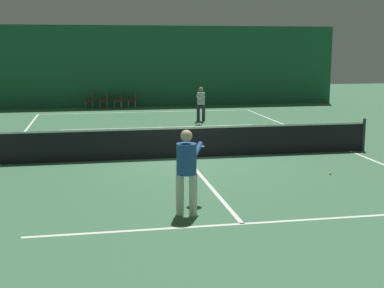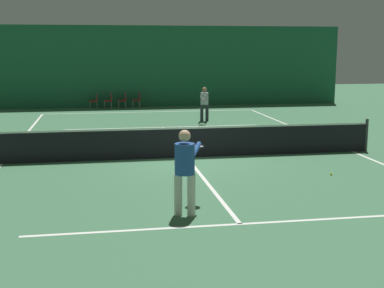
{
  "view_description": "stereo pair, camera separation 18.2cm",
  "coord_description": "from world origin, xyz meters",
  "px_view_note": "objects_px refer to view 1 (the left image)",
  "views": [
    {
      "loc": [
        -2.79,
        -15.96,
        3.39
      ],
      "look_at": [
        -0.39,
        -3.18,
        1.01
      ],
      "focal_mm": 50.0,
      "sensor_mm": 36.0,
      "label": 1
    },
    {
      "loc": [
        -2.61,
        -15.99,
        3.39
      ],
      "look_at": [
        -0.39,
        -3.18,
        1.01
      ],
      "focal_mm": 50.0,
      "sensor_mm": 36.0,
      "label": 2
    }
  ],
  "objects_px": {
    "courtside_chair_1": "(105,100)",
    "tennis_ball": "(330,173)",
    "player_near": "(187,166)",
    "courtside_chair_3": "(133,99)",
    "player_far": "(201,101)",
    "courtside_chair_2": "(119,99)",
    "courtside_chair_0": "(90,100)",
    "tennis_net": "(185,141)"
  },
  "relations": [
    {
      "from": "courtside_chair_3",
      "to": "tennis_ball",
      "type": "bearing_deg",
      "value": 13.13
    },
    {
      "from": "player_far",
      "to": "courtside_chair_0",
      "type": "distance_m",
      "value": 7.86
    },
    {
      "from": "courtside_chair_3",
      "to": "tennis_ball",
      "type": "distance_m",
      "value": 17.42
    },
    {
      "from": "courtside_chair_1",
      "to": "courtside_chair_2",
      "type": "relative_size",
      "value": 1.0
    },
    {
      "from": "courtside_chair_0",
      "to": "tennis_net",
      "type": "bearing_deg",
      "value": 11.59
    },
    {
      "from": "courtside_chair_3",
      "to": "tennis_net",
      "type": "bearing_deg",
      "value": 2.12
    },
    {
      "from": "courtside_chair_0",
      "to": "courtside_chair_1",
      "type": "height_order",
      "value": "same"
    },
    {
      "from": "courtside_chair_2",
      "to": "courtside_chair_0",
      "type": "bearing_deg",
      "value": -90.0
    },
    {
      "from": "tennis_ball",
      "to": "courtside_chair_0",
      "type": "bearing_deg",
      "value": 110.42
    },
    {
      "from": "player_near",
      "to": "tennis_ball",
      "type": "distance_m",
      "value": 5.25
    },
    {
      "from": "courtside_chair_2",
      "to": "tennis_ball",
      "type": "bearing_deg",
      "value": 15.62
    },
    {
      "from": "player_far",
      "to": "courtside_chair_3",
      "type": "distance_m",
      "value": 6.61
    },
    {
      "from": "courtside_chair_2",
      "to": "courtside_chair_3",
      "type": "height_order",
      "value": "same"
    },
    {
      "from": "courtside_chair_0",
      "to": "courtside_chair_3",
      "type": "xyz_separation_m",
      "value": [
        2.36,
        0.0,
        0.0
      ]
    },
    {
      "from": "player_near",
      "to": "courtside_chair_0",
      "type": "distance_m",
      "value": 19.77
    },
    {
      "from": "courtside_chair_1",
      "to": "tennis_ball",
      "type": "bearing_deg",
      "value": 18.05
    },
    {
      "from": "player_far",
      "to": "courtside_chair_1",
      "type": "bearing_deg",
      "value": -131.51
    },
    {
      "from": "courtside_chair_3",
      "to": "player_far",
      "type": "bearing_deg",
      "value": 23.62
    },
    {
      "from": "player_near",
      "to": "courtside_chair_1",
      "type": "bearing_deg",
      "value": 27.2
    },
    {
      "from": "courtside_chair_0",
      "to": "courtside_chair_2",
      "type": "height_order",
      "value": "same"
    },
    {
      "from": "courtside_chair_2",
      "to": "courtside_chair_3",
      "type": "distance_m",
      "value": 0.79
    },
    {
      "from": "player_far",
      "to": "courtside_chair_0",
      "type": "xyz_separation_m",
      "value": [
        -5.0,
        6.04,
        -0.42
      ]
    },
    {
      "from": "player_near",
      "to": "tennis_net",
      "type": "bearing_deg",
      "value": 14.29
    },
    {
      "from": "courtside_chair_3",
      "to": "tennis_ball",
      "type": "height_order",
      "value": "courtside_chair_3"
    },
    {
      "from": "courtside_chair_1",
      "to": "tennis_ball",
      "type": "height_order",
      "value": "courtside_chair_1"
    },
    {
      "from": "tennis_net",
      "to": "player_far",
      "type": "bearing_deg",
      "value": 75.1
    },
    {
      "from": "tennis_net",
      "to": "courtside_chair_0",
      "type": "bearing_deg",
      "value": 101.59
    },
    {
      "from": "courtside_chair_0",
      "to": "courtside_chair_1",
      "type": "distance_m",
      "value": 0.79
    },
    {
      "from": "tennis_ball",
      "to": "player_near",
      "type": "bearing_deg",
      "value": -148.33
    },
    {
      "from": "courtside_chair_3",
      "to": "tennis_ball",
      "type": "relative_size",
      "value": 12.73
    },
    {
      "from": "tennis_ball",
      "to": "courtside_chair_1",
      "type": "bearing_deg",
      "value": 108.05
    },
    {
      "from": "courtside_chair_0",
      "to": "courtside_chair_2",
      "type": "xyz_separation_m",
      "value": [
        1.57,
        0.0,
        0.0
      ]
    },
    {
      "from": "player_near",
      "to": "courtside_chair_3",
      "type": "height_order",
      "value": "player_near"
    },
    {
      "from": "tennis_net",
      "to": "courtside_chair_3",
      "type": "distance_m",
      "value": 14.04
    },
    {
      "from": "courtside_chair_0",
      "to": "courtside_chair_3",
      "type": "height_order",
      "value": "same"
    },
    {
      "from": "courtside_chair_0",
      "to": "courtside_chair_2",
      "type": "relative_size",
      "value": 1.0
    },
    {
      "from": "tennis_net",
      "to": "player_near",
      "type": "bearing_deg",
      "value": -99.6
    },
    {
      "from": "courtside_chair_2",
      "to": "player_near",
      "type": "bearing_deg",
      "value": 1.02
    },
    {
      "from": "courtside_chair_3",
      "to": "player_near",
      "type": "bearing_deg",
      "value": -1.27
    },
    {
      "from": "courtside_chair_1",
      "to": "courtside_chair_3",
      "type": "height_order",
      "value": "same"
    },
    {
      "from": "player_far",
      "to": "courtside_chair_0",
      "type": "height_order",
      "value": "player_far"
    },
    {
      "from": "courtside_chair_0",
      "to": "tennis_ball",
      "type": "relative_size",
      "value": 12.73
    }
  ]
}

